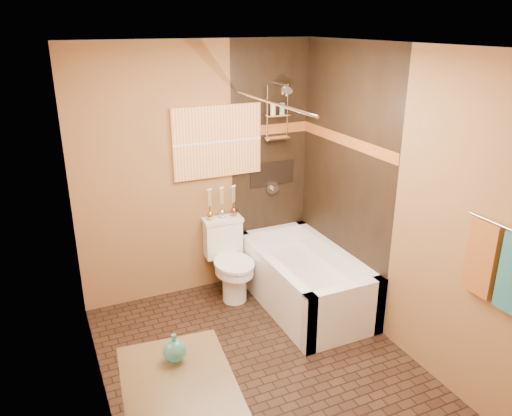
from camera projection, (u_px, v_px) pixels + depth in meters
floor at (263, 369)px, 4.04m from camera, size 3.00×3.00×0.00m
wall_left at (91, 258)px, 3.13m from camera, size 0.02×3.00×2.50m
wall_right at (397, 204)px, 4.06m from camera, size 0.02×3.00×2.50m
wall_back at (198, 173)px, 4.87m from camera, size 2.40×0.02×2.50m
wall_front at (401, 341)px, 2.32m from camera, size 2.40×0.02×2.50m
ceiling at (265, 45)px, 3.16m from camera, size 3.00×3.00×0.00m
alcove_tile_back at (270, 165)px, 5.17m from camera, size 0.85×0.01×2.50m
alcove_tile_right at (343, 179)px, 4.70m from camera, size 0.01×1.50×2.50m
mosaic_band_back at (271, 129)px, 5.03m from camera, size 0.85×0.01×0.10m
mosaic_band_right at (345, 140)px, 4.56m from camera, size 0.01×1.50×0.10m
alcove_niche at (272, 174)px, 5.20m from camera, size 0.50×0.01×0.25m
shower_fixtures at (277, 126)px, 4.93m from camera, size 0.24×0.33×1.16m
curtain_rod at (269, 102)px, 4.12m from camera, size 0.03×1.55×0.03m
towel_bar at (505, 227)px, 3.08m from camera, size 0.02×0.55×0.02m
towel_rust at (482, 258)px, 3.29m from camera, size 0.05×0.22×0.52m
sunset_painting at (217, 142)px, 4.83m from camera, size 0.90×0.04×0.70m
vanity_mirror at (115, 292)px, 2.25m from camera, size 0.01×1.00×0.90m
bathtub at (304, 284)px, 4.91m from camera, size 0.80×1.50×0.55m
toilet at (230, 260)px, 5.01m from camera, size 0.41×0.60×0.78m
teal_bottle at (174, 348)px, 2.78m from camera, size 0.17×0.17×0.21m
bud_vases at (222, 202)px, 4.96m from camera, size 0.32×0.07×0.32m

